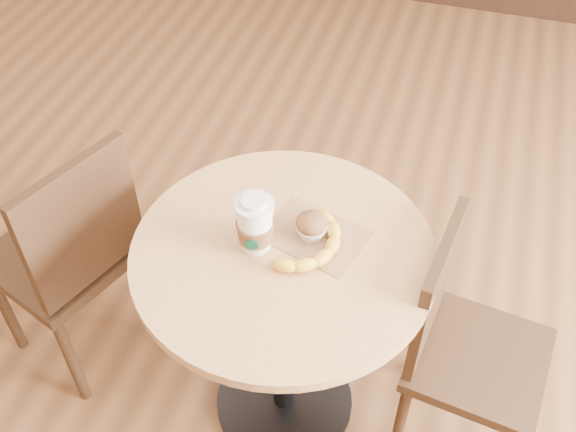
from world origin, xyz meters
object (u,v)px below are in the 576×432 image
at_px(coffee_cup, 255,226).
at_px(banana, 314,243).
at_px(muffin, 312,226).
at_px(cafe_table, 284,298).
at_px(chair_left, 71,254).
at_px(chair_right, 462,343).

bearing_deg(coffee_cup, banana, 5.11).
relative_size(muffin, banana, 0.33).
relative_size(cafe_table, chair_left, 0.87).
bearing_deg(chair_left, banana, 110.34).
height_order(chair_right, coffee_cup, coffee_cup).
bearing_deg(coffee_cup, chair_left, 167.82).
relative_size(chair_left, chair_right, 1.09).
distance_m(chair_left, coffee_cup, 0.69).
distance_m(muffin, banana, 0.04).
bearing_deg(coffee_cup, chair_right, -0.60).
height_order(chair_left, chair_right, chair_left).
bearing_deg(cafe_table, coffee_cup, -172.37).
distance_m(cafe_table, banana, 0.23).
bearing_deg(chair_left, coffee_cup, 107.06).
xyz_separation_m(cafe_table, coffee_cup, (-0.07, -0.01, 0.27)).
distance_m(cafe_table, coffee_cup, 0.28).
xyz_separation_m(chair_right, muffin, (-0.43, -0.01, 0.34)).
bearing_deg(chair_left, chair_right, 112.62).
xyz_separation_m(chair_left, coffee_cup, (0.61, -0.03, 0.34)).
bearing_deg(chair_right, cafe_table, 106.33).
relative_size(coffee_cup, muffin, 1.97).
xyz_separation_m(chair_left, banana, (0.75, 0.00, 0.28)).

